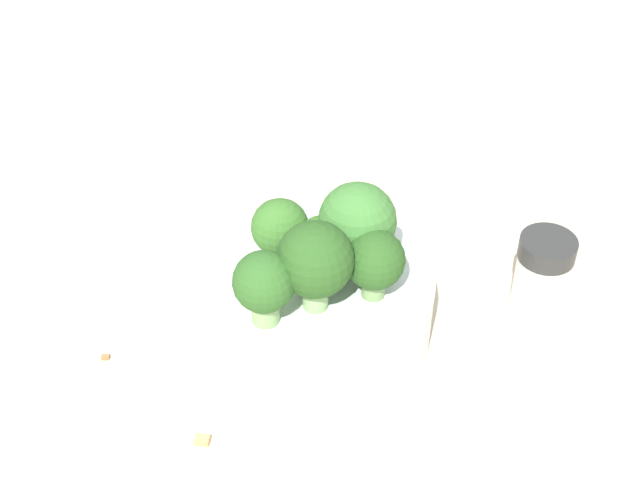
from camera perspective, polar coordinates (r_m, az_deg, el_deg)
The scene contains 11 objects.
ground_plane at distance 0.64m, azimuth 0.00°, elevation -5.65°, with size 3.00×3.00×0.00m, color beige.
bowl at distance 0.63m, azimuth 0.00°, elevation -4.06°, with size 0.16×0.16×0.05m, color silver.
broccoli_floret_0 at distance 0.56m, azimuth -0.20°, elevation -1.39°, with size 0.05×0.05×0.07m.
broccoli_floret_1 at distance 0.61m, azimuth -2.58°, elevation 0.72°, with size 0.04×0.04×0.05m.
broccoli_floret_2 at distance 0.60m, azimuth -0.13°, elevation -0.07°, with size 0.03×0.03×0.04m.
broccoli_floret_3 at distance 0.59m, azimuth 2.41°, elevation 1.11°, with size 0.05×0.05×0.07m.
broccoli_floret_4 at distance 0.56m, azimuth -3.61°, elevation -2.86°, with size 0.04×0.04×0.05m.
broccoli_floret_5 at distance 0.58m, azimuth 3.52°, elevation -1.38°, with size 0.04×0.04×0.05m.
pepper_shaker at distance 0.65m, azimuth 13.99°, elevation -2.27°, with size 0.04×0.04×0.07m.
almond_crumb_0 at distance 0.58m, azimuth -7.57°, elevation -12.45°, with size 0.01×0.01×0.01m, color tan.
almond_crumb_1 at distance 0.64m, azimuth -13.59°, elevation -7.22°, with size 0.01×0.00×0.01m, color olive.
Camera 1 is at (0.45, 0.05, 0.46)m, focal length 50.00 mm.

